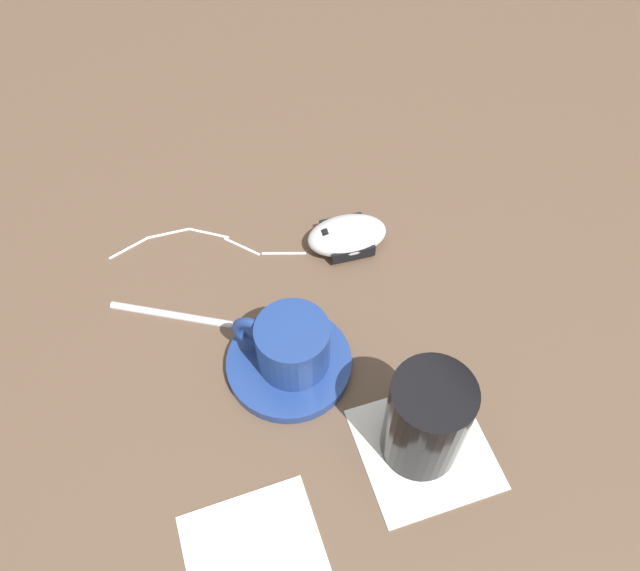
{
  "coord_description": "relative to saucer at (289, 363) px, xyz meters",
  "views": [
    {
      "loc": [
        0.18,
        0.26,
        0.58
      ],
      "look_at": [
        -0.04,
        -0.08,
        0.03
      ],
      "focal_mm": 35.0,
      "sensor_mm": 36.0,
      "label": 1
    }
  ],
  "objects": [
    {
      "name": "ground_plane",
      "position": [
        -0.04,
        0.03,
        -0.01
      ],
      "size": [
        3.0,
        3.0,
        0.0
      ],
      "primitive_type": "plane",
      "color": "brown"
    },
    {
      "name": "saucer",
      "position": [
        0.0,
        0.0,
        0.0
      ],
      "size": [
        0.13,
        0.13,
        0.01
      ],
      "primitive_type": "cylinder",
      "color": "navy",
      "rests_on": "ground"
    },
    {
      "name": "coffee_cup",
      "position": [
        -0.0,
        0.0,
        0.04
      ],
      "size": [
        0.08,
        0.09,
        0.06
      ],
      "color": "navy",
      "rests_on": "saucer"
    },
    {
      "name": "computer_mouse",
      "position": [
        -0.14,
        -0.11,
        0.01
      ],
      "size": [
        0.11,
        0.09,
        0.03
      ],
      "color": "silver",
      "rests_on": "ground"
    },
    {
      "name": "mouse_cable",
      "position": [
        -0.0,
        -0.2,
        -0.0
      ],
      "size": [
        0.2,
        0.13,
        0.0
      ],
      "color": "white",
      "rests_on": "ground"
    },
    {
      "name": "napkin_under_glass",
      "position": [
        -0.06,
        0.15,
        -0.01
      ],
      "size": [
        0.15,
        0.15,
        0.0
      ],
      "primitive_type": "cube",
      "rotation": [
        0.0,
        0.0,
        -0.25
      ],
      "color": "silver",
      "rests_on": "ground"
    },
    {
      "name": "drinking_glass",
      "position": [
        -0.06,
        0.14,
        0.05
      ],
      "size": [
        0.08,
        0.08,
        0.11
      ],
      "primitive_type": "cylinder",
      "color": "black",
      "rests_on": "napkin_under_glass"
    },
    {
      "name": "napkin_spare",
      "position": [
        0.12,
        0.15,
        -0.01
      ],
      "size": [
        0.14,
        0.14,
        0.0
      ],
      "primitive_type": "cube",
      "rotation": [
        0.0,
        0.0,
        -0.23
      ],
      "color": "silver",
      "rests_on": "ground"
    },
    {
      "name": "pen",
      "position": [
        0.08,
        -0.12,
        -0.0
      ],
      "size": [
        0.12,
        0.11,
        0.01
      ],
      "color": "silver",
      "rests_on": "ground"
    }
  ]
}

